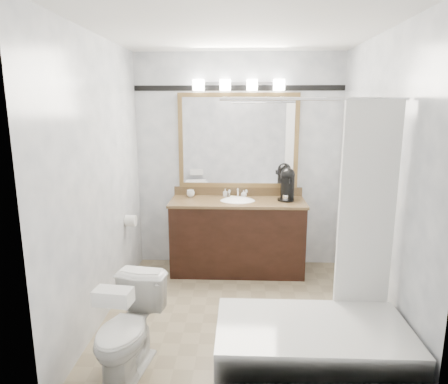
# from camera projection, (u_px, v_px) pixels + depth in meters

# --- Properties ---
(room) EXTENTS (2.42, 2.62, 2.52)m
(room) POSITION_uv_depth(u_px,v_px,m) (237.00, 183.00, 3.45)
(room) COLOR gray
(room) RESTS_ON ground
(vanity) EXTENTS (1.53, 0.58, 0.97)m
(vanity) POSITION_uv_depth(u_px,v_px,m) (237.00, 235.00, 4.62)
(vanity) COLOR black
(vanity) RESTS_ON ground
(mirror) EXTENTS (1.40, 0.04, 1.10)m
(mirror) POSITION_uv_depth(u_px,v_px,m) (238.00, 141.00, 4.65)
(mirror) COLOR olive
(mirror) RESTS_ON room
(vanity_light_bar) EXTENTS (1.02, 0.14, 0.12)m
(vanity_light_bar) POSITION_uv_depth(u_px,v_px,m) (239.00, 85.00, 4.46)
(vanity_light_bar) COLOR silver
(vanity_light_bar) RESTS_ON room
(accent_stripe) EXTENTS (2.40, 0.01, 0.06)m
(accent_stripe) POSITION_uv_depth(u_px,v_px,m) (239.00, 88.00, 4.54)
(accent_stripe) COLOR black
(accent_stripe) RESTS_ON room
(bathtub) EXTENTS (1.30, 0.75, 1.96)m
(bathtub) POSITION_uv_depth(u_px,v_px,m) (314.00, 346.00, 2.76)
(bathtub) COLOR white
(bathtub) RESTS_ON ground
(tp_roll) EXTENTS (0.11, 0.12, 0.12)m
(tp_roll) POSITION_uv_depth(u_px,v_px,m) (131.00, 221.00, 4.27)
(tp_roll) COLOR white
(tp_roll) RESTS_ON room
(toilet) EXTENTS (0.49, 0.73, 0.68)m
(toilet) POSITION_uv_depth(u_px,v_px,m) (128.00, 330.00, 2.84)
(toilet) COLOR white
(toilet) RESTS_ON ground
(tissue_box) EXTENTS (0.25, 0.16, 0.10)m
(tissue_box) POSITION_uv_depth(u_px,v_px,m) (113.00, 297.00, 2.50)
(tissue_box) COLOR white
(tissue_box) RESTS_ON toilet
(coffee_maker) EXTENTS (0.20, 0.24, 0.37)m
(coffee_maker) POSITION_uv_depth(u_px,v_px,m) (287.00, 183.00, 4.53)
(coffee_maker) COLOR black
(coffee_maker) RESTS_ON vanity
(cup_left) EXTENTS (0.10, 0.10, 0.07)m
(cup_left) POSITION_uv_depth(u_px,v_px,m) (191.00, 194.00, 4.69)
(cup_left) COLOR white
(cup_left) RESTS_ON vanity
(cup_right) EXTENTS (0.11, 0.11, 0.08)m
(cup_right) POSITION_uv_depth(u_px,v_px,m) (190.00, 193.00, 4.72)
(cup_right) COLOR white
(cup_right) RESTS_ON vanity
(soap_bottle_a) EXTENTS (0.05, 0.05, 0.09)m
(soap_bottle_a) POSITION_uv_depth(u_px,v_px,m) (225.00, 193.00, 4.72)
(soap_bottle_a) COLOR white
(soap_bottle_a) RESTS_ON vanity
(soap_bottle_b) EXTENTS (0.08, 0.08, 0.08)m
(soap_bottle_b) POSITION_uv_depth(u_px,v_px,m) (244.00, 194.00, 4.70)
(soap_bottle_b) COLOR white
(soap_bottle_b) RESTS_ON vanity
(soap_bar) EXTENTS (0.08, 0.06, 0.02)m
(soap_bar) POSITION_uv_depth(u_px,v_px,m) (233.00, 197.00, 4.65)
(soap_bar) COLOR #E7EAC1
(soap_bar) RESTS_ON vanity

